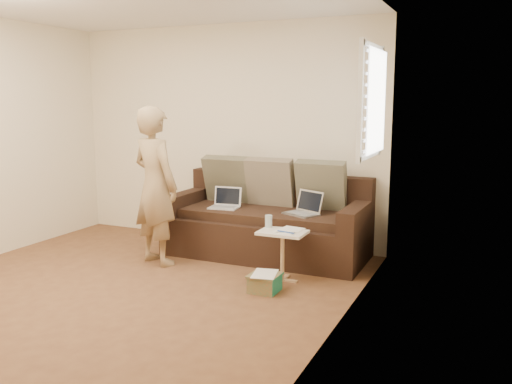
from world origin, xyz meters
TOP-DOWN VIEW (x-y plane):
  - floor at (0.00, 0.00)m, footprint 4.50×4.50m
  - wall_back at (0.00, 2.25)m, footprint 4.00×0.00m
  - wall_right at (2.00, 0.00)m, footprint 0.00×4.50m
  - window_blinds at (1.95, 1.50)m, footprint 0.12×0.88m
  - sofa at (0.76, 1.77)m, footprint 2.20×0.95m
  - pillow_left at (0.16, 2.01)m, footprint 0.55×0.29m
  - pillow_mid at (0.71, 2.01)m, footprint 0.55×0.27m
  - pillow_right at (1.31, 2.02)m, footprint 0.55×0.28m
  - laptop_silver at (1.19, 1.68)m, footprint 0.42×0.38m
  - laptop_white at (0.29, 1.65)m, footprint 0.34×0.27m
  - person at (-0.19, 1.05)m, footprint 0.71×0.58m
  - side_table at (1.23, 1.05)m, footprint 0.44×0.31m
  - drinking_glass at (1.05, 1.14)m, footprint 0.07×0.07m
  - scissors at (1.29, 0.99)m, footprint 0.20×0.14m
  - paper_on_table at (1.28, 1.10)m, footprint 0.25×0.33m
  - striped_box at (1.20, 0.70)m, footprint 0.27×0.27m

SIDE VIEW (x-z plane):
  - floor at x=0.00m, z-range 0.00..0.00m
  - striped_box at x=1.20m, z-range 0.00..0.17m
  - side_table at x=1.23m, z-range 0.00..0.49m
  - sofa at x=0.76m, z-range 0.00..0.85m
  - paper_on_table at x=1.28m, z-range 0.49..0.49m
  - scissors at x=1.29m, z-range 0.49..0.50m
  - laptop_silver at x=1.19m, z-range 0.40..0.64m
  - laptop_white at x=0.29m, z-range 0.40..0.64m
  - drinking_glass at x=1.05m, z-range 0.49..0.61m
  - pillow_left at x=0.16m, z-range 0.51..1.07m
  - pillow_mid at x=0.71m, z-range 0.51..1.07m
  - pillow_right at x=1.31m, z-range 0.51..1.07m
  - person at x=-0.19m, z-range 0.00..1.66m
  - wall_back at x=0.00m, z-range -0.70..3.30m
  - wall_right at x=2.00m, z-range -0.95..3.55m
  - window_blinds at x=1.95m, z-range 1.16..2.24m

